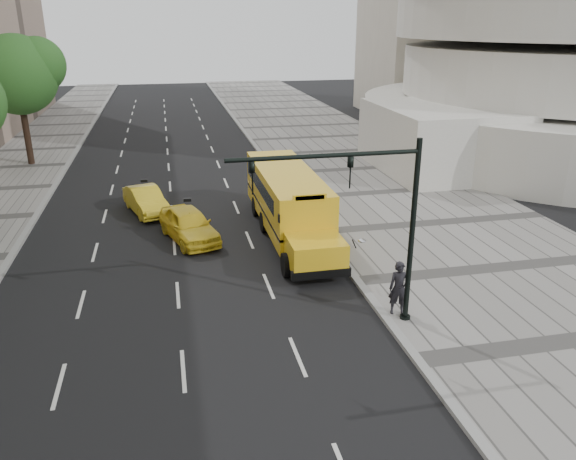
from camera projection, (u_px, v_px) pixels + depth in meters
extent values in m
plane|color=black|center=(196.00, 244.00, 26.04)|extent=(140.00, 140.00, 0.00)
cube|color=gray|center=(435.00, 224.00, 28.40)|extent=(12.00, 140.00, 0.15)
cube|color=gray|center=(321.00, 233.00, 27.20)|extent=(0.30, 140.00, 0.15)
cube|color=gray|center=(11.00, 257.00, 24.42)|extent=(0.30, 140.00, 0.15)
cylinder|color=silver|center=(568.00, 124.00, 44.08)|extent=(32.00, 32.00, 4.00)
cube|color=silver|center=(440.00, 139.00, 37.78)|extent=(8.00, 10.00, 4.40)
cylinder|color=black|center=(26.00, 126.00, 38.92)|extent=(0.44, 0.44, 5.58)
sphere|color=#21501A|center=(17.00, 75.00, 37.69)|extent=(5.33, 5.33, 5.33)
sphere|color=#21501A|center=(38.00, 65.00, 38.02)|extent=(3.73, 3.73, 3.73)
sphere|color=#21501A|center=(0.00, 82.00, 37.25)|extent=(3.46, 3.46, 3.46)
cube|color=yellow|center=(287.00, 196.00, 27.15)|extent=(2.50, 9.00, 2.45)
cube|color=yellow|center=(316.00, 252.00, 22.36)|extent=(2.20, 2.00, 1.10)
cube|color=black|center=(321.00, 274.00, 21.75)|extent=(2.38, 0.25, 0.35)
cube|color=black|center=(287.00, 206.00, 27.34)|extent=(2.52, 9.00, 0.12)
cube|color=black|center=(309.00, 216.00, 22.93)|extent=(2.05, 0.10, 0.90)
cube|color=black|center=(284.00, 183.00, 27.44)|extent=(2.52, 7.50, 0.70)
cube|color=yellow|center=(310.00, 197.00, 22.63)|extent=(1.40, 0.12, 0.28)
ellipsoid|color=silver|center=(364.00, 243.00, 21.10)|extent=(0.32, 0.32, 0.14)
cylinder|color=black|center=(356.00, 246.00, 21.33)|extent=(0.36, 0.47, 0.58)
cylinder|color=black|center=(286.00, 265.00, 22.63)|extent=(0.30, 1.00, 1.00)
cylinder|color=black|center=(340.00, 260.00, 23.07)|extent=(0.30, 1.00, 1.00)
cylinder|color=black|center=(264.00, 222.00, 27.38)|extent=(0.30, 1.00, 1.00)
cylinder|color=black|center=(309.00, 219.00, 27.83)|extent=(0.30, 1.00, 1.00)
cylinder|color=black|center=(256.00, 206.00, 29.66)|extent=(0.30, 1.00, 1.00)
cylinder|color=black|center=(297.00, 204.00, 30.11)|extent=(0.30, 1.00, 1.00)
imported|color=yellow|center=(189.00, 225.00, 26.28)|extent=(3.06, 4.85, 1.54)
imported|color=yellow|center=(146.00, 200.00, 30.01)|extent=(2.65, 4.45, 1.39)
imported|color=black|center=(399.00, 288.00, 19.32)|extent=(0.80, 0.64, 1.93)
cylinder|color=black|center=(412.00, 236.00, 18.24)|extent=(0.18, 0.18, 6.40)
cylinder|color=black|center=(405.00, 319.00, 19.33)|extent=(0.36, 0.36, 0.25)
cylinder|color=black|center=(325.00, 156.00, 16.66)|extent=(6.00, 0.14, 0.14)
imported|color=black|center=(350.00, 172.00, 17.01)|extent=(0.16, 0.20, 1.00)
imported|color=black|center=(252.00, 178.00, 16.41)|extent=(0.16, 0.20, 1.00)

